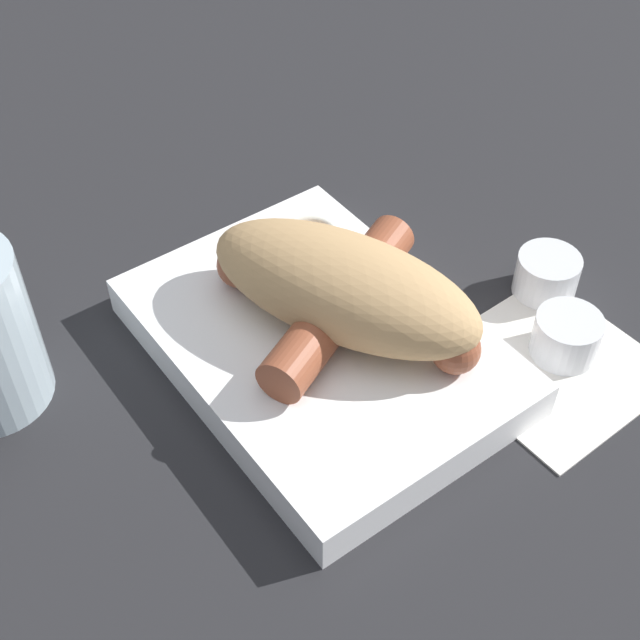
# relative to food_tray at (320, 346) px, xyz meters

# --- Properties ---
(ground_plane) EXTENTS (3.00, 3.00, 0.00)m
(ground_plane) POSITION_rel_food_tray_xyz_m (0.00, 0.00, -0.01)
(ground_plane) COLOR #232326
(food_tray) EXTENTS (0.25, 0.18, 0.03)m
(food_tray) POSITION_rel_food_tray_xyz_m (0.00, 0.00, 0.00)
(food_tray) COLOR white
(food_tray) RESTS_ON ground_plane
(bread_roll) EXTENTS (0.20, 0.15, 0.06)m
(bread_roll) POSITION_rel_food_tray_xyz_m (-0.00, 0.02, 0.04)
(bread_roll) COLOR tan
(bread_roll) RESTS_ON food_tray
(sausage) EXTENTS (0.17, 0.15, 0.03)m
(sausage) POSITION_rel_food_tray_xyz_m (0.00, 0.02, 0.03)
(sausage) COLOR brown
(sausage) RESTS_ON food_tray
(pickled_veggies) EXTENTS (0.08, 0.07, 0.01)m
(pickled_veggies) POSITION_rel_food_tray_xyz_m (-0.07, 0.03, 0.02)
(pickled_veggies) COLOR #F99E4C
(pickled_veggies) RESTS_ON food_tray
(napkin) EXTENTS (0.13, 0.13, 0.00)m
(napkin) POSITION_rel_food_tray_xyz_m (0.09, 0.12, -0.01)
(napkin) COLOR white
(napkin) RESTS_ON ground_plane
(condiment_cup_near) EXTENTS (0.04, 0.04, 0.03)m
(condiment_cup_near) POSITION_rel_food_tray_xyz_m (0.09, 0.13, -0.00)
(condiment_cup_near) COLOR silver
(condiment_cup_near) RESTS_ON ground_plane
(condiment_cup_far) EXTENTS (0.04, 0.04, 0.03)m
(condiment_cup_far) POSITION_rel_food_tray_xyz_m (0.04, 0.17, -0.00)
(condiment_cup_far) COLOR silver
(condiment_cup_far) RESTS_ON ground_plane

